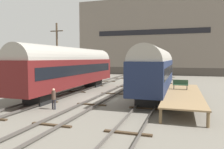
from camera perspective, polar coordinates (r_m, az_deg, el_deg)
ground_plane at (r=21.59m, az=-2.23°, el=-6.36°), size 200.00×200.00×0.00m
track_left at (r=23.52m, az=-12.92°, el=-5.23°), size 2.60×60.00×0.26m
track_middle at (r=21.56m, az=-2.24°, el=-5.99°), size 2.60×60.00×0.26m
track_right at (r=20.47m, az=10.09°, el=-6.60°), size 2.60×60.00×0.26m
train_car_navy at (r=23.26m, az=11.22°, el=1.54°), size 2.91×15.21×5.11m
train_car_maroon at (r=25.26m, az=-10.32°, el=1.92°), size 2.94×18.72×5.20m
station_platform at (r=19.84m, az=18.09°, el=-4.79°), size 2.98×12.78×1.01m
bench at (r=21.88m, az=17.45°, el=-2.45°), size 1.40×0.40×0.91m
person_worker at (r=17.61m, az=-14.99°, el=-5.67°), size 0.32×0.32×1.65m
utility_pole at (r=29.44m, az=-14.14°, el=5.01°), size 1.80×0.24×8.51m
warehouse_building at (r=59.30m, az=10.97°, el=9.21°), size 36.72×13.72×18.30m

